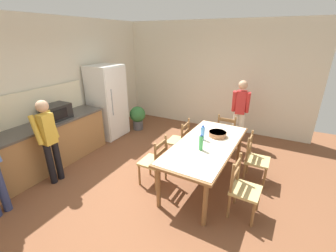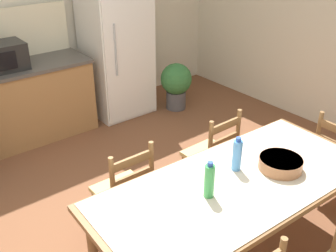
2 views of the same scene
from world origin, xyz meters
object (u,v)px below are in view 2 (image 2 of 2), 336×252
at_px(dining_table, 236,190).
at_px(serving_bowl, 281,163).
at_px(bottle_near_centre, 209,181).
at_px(bottle_off_centre, 237,155).
at_px(chair_side_far_right, 212,155).
at_px(refrigerator, 117,48).
at_px(chair_side_far_left, 125,192).
at_px(microwave, 1,57).
at_px(potted_plant, 176,83).

distance_m(dining_table, serving_bowl, 0.40).
xyz_separation_m(bottle_near_centre, bottle_off_centre, (0.38, 0.10, 0.00)).
relative_size(bottle_off_centre, chair_side_far_right, 0.30).
relative_size(refrigerator, bottle_off_centre, 6.83).
bearing_deg(chair_side_far_left, bottle_off_centre, 130.14).
relative_size(refrigerator, serving_bowl, 5.76).
height_order(dining_table, bottle_off_centre, bottle_off_centre).
xyz_separation_m(refrigerator, serving_bowl, (-0.47, -3.02, -0.09)).
bearing_deg(microwave, refrigerator, -0.73).
xyz_separation_m(microwave, chair_side_far_right, (1.14, -2.21, -0.64)).
xyz_separation_m(bottle_near_centre, potted_plant, (1.79, 2.50, -0.52)).
height_order(dining_table, bottle_near_centre, bottle_near_centre).
bearing_deg(potted_plant, microwave, 168.23).
relative_size(bottle_off_centre, potted_plant, 0.40).
bearing_deg(microwave, bottle_near_centre, -83.07).
relative_size(dining_table, bottle_off_centre, 8.08).
relative_size(bottle_off_centre, serving_bowl, 0.84).
distance_m(refrigerator, dining_table, 3.06).
bearing_deg(bottle_near_centre, serving_bowl, -8.54).
height_order(microwave, dining_table, microwave).
bearing_deg(dining_table, chair_side_far_left, 119.89).
relative_size(microwave, bottle_near_centre, 1.85).
height_order(bottle_near_centre, chair_side_far_left, bottle_near_centre).
height_order(serving_bowl, chair_side_far_left, chair_side_far_left).
xyz_separation_m(microwave, bottle_off_centre, (0.74, -2.84, -0.18)).
relative_size(refrigerator, microwave, 3.69).
bearing_deg(dining_table, refrigerator, 73.92).
distance_m(chair_side_far_left, potted_plant, 2.62).
bearing_deg(serving_bowl, bottle_near_centre, 171.46).
distance_m(chair_side_far_right, potted_plant, 2.03).
distance_m(microwave, bottle_near_centre, 2.97).
bearing_deg(dining_table, bottle_off_centre, 45.67).
relative_size(bottle_off_centre, chair_side_far_left, 0.30).
bearing_deg(serving_bowl, chair_side_far_left, 133.41).
bearing_deg(bottle_near_centre, chair_side_far_right, 43.30).
height_order(microwave, serving_bowl, microwave).
xyz_separation_m(chair_side_far_left, potted_plant, (1.97, 1.72, -0.06)).
relative_size(dining_table, chair_side_far_right, 2.40).
distance_m(microwave, chair_side_far_left, 2.27).
height_order(bottle_off_centre, potted_plant, bottle_off_centre).
distance_m(bottle_off_centre, potted_plant, 2.83).
distance_m(serving_bowl, potted_plant, 2.87).
bearing_deg(bottle_off_centre, dining_table, -134.33).
relative_size(microwave, dining_table, 0.23).
bearing_deg(chair_side_far_left, serving_bowl, 133.53).
xyz_separation_m(dining_table, bottle_near_centre, (-0.27, 0.01, 0.20)).
bearing_deg(bottle_off_centre, microwave, 104.56).
height_order(dining_table, serving_bowl, serving_bowl).
xyz_separation_m(bottle_off_centre, potted_plant, (1.41, 2.39, -0.52)).
height_order(refrigerator, bottle_near_centre, refrigerator).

